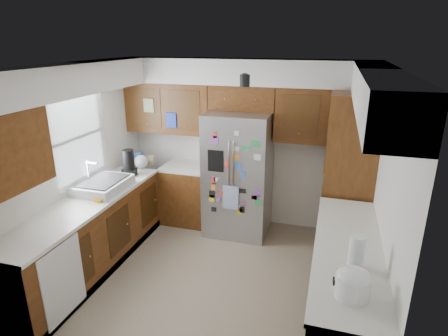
{
  "coord_description": "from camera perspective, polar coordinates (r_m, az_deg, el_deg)",
  "views": [
    {
      "loc": [
        1.25,
        -3.73,
        2.76
      ],
      "look_at": [
        0.04,
        0.35,
        1.28
      ],
      "focal_mm": 30.0,
      "sensor_mm": 36.0,
      "label": 1
    }
  ],
  "objects": [
    {
      "name": "room_shell",
      "position": [
        4.41,
        -1.76,
        6.87
      ],
      "size": [
        3.64,
        3.24,
        2.52
      ],
      "color": "silver",
      "rests_on": "ground"
    },
    {
      "name": "left_counter_clutter",
      "position": [
        5.61,
        -13.54,
        0.84
      ],
      "size": [
        0.33,
        0.89,
        0.38
      ],
      "color": "black",
      "rests_on": "left_counter_run"
    },
    {
      "name": "floor",
      "position": [
        4.8,
        -1.7,
        -15.95
      ],
      "size": [
        3.6,
        3.6,
        0.0
      ],
      "primitive_type": "plane",
      "color": "gray",
      "rests_on": "ground"
    },
    {
      "name": "bridge_cabinet",
      "position": [
        5.36,
        2.94,
        10.7
      ],
      "size": [
        0.96,
        0.34,
        0.35
      ],
      "primitive_type": "cube",
      "color": "#42260C",
      "rests_on": "fridge"
    },
    {
      "name": "fridge",
      "position": [
        5.41,
        2.18,
        -0.96
      ],
      "size": [
        0.9,
        0.79,
        1.8
      ],
      "color": "#A6A5AA",
      "rests_on": "ground"
    },
    {
      "name": "left_counter_run",
      "position": [
        5.13,
        -16.43,
        -8.73
      ],
      "size": [
        1.36,
        3.2,
        0.92
      ],
      "color": "#42260C",
      "rests_on": "ground"
    },
    {
      "name": "fridge_top_items",
      "position": [
        5.29,
        1.25,
        13.94
      ],
      "size": [
        0.67,
        0.31,
        0.29
      ],
      "color": "blue",
      "rests_on": "bridge_cabinet"
    },
    {
      "name": "rice_cooker",
      "position": [
        3.06,
        19.02,
        -16.16
      ],
      "size": [
        0.27,
        0.26,
        0.23
      ],
      "color": "white",
      "rests_on": "right_counter_run"
    },
    {
      "name": "right_counter_run",
      "position": [
        4.01,
        17.76,
        -17.56
      ],
      "size": [
        0.63,
        2.25,
        0.92
      ],
      "color": "#42260C",
      "rests_on": "ground"
    },
    {
      "name": "paper_towel",
      "position": [
        3.4,
        19.53,
        -11.88
      ],
      "size": [
        0.13,
        0.13,
        0.29
      ],
      "primitive_type": "cylinder",
      "color": "white",
      "rests_on": "right_counter_run"
    },
    {
      "name": "sink_assembly",
      "position": [
        5.03,
        -17.93,
        -2.47
      ],
      "size": [
        0.52,
        0.73,
        0.37
      ],
      "color": "silver",
      "rests_on": "left_counter_run"
    },
    {
      "name": "pantry",
      "position": [
        5.16,
        18.39,
        -0.91
      ],
      "size": [
        0.6,
        0.9,
        2.15
      ],
      "primitive_type": "cube",
      "color": "#42260C",
      "rests_on": "ground"
    }
  ]
}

